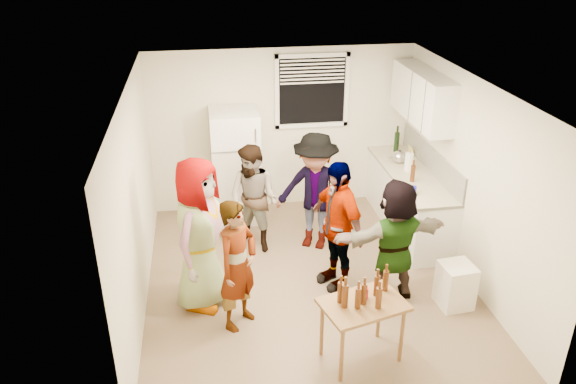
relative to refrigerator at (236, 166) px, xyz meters
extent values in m
cube|color=white|center=(0.00, 0.00, 0.00)|extent=(0.70, 0.70, 1.70)
cube|color=white|center=(2.45, -0.73, -0.42)|extent=(0.60, 2.20, 0.86)
cube|color=beige|center=(2.45, -0.73, 0.03)|extent=(0.64, 2.22, 0.04)
cube|color=#B4B1A7|center=(2.74, -0.73, 0.23)|extent=(0.03, 2.20, 0.36)
cube|color=white|center=(2.58, -0.53, 1.10)|extent=(0.34, 1.60, 0.70)
cylinder|color=white|center=(2.43, -0.66, 0.05)|extent=(0.12, 0.12, 0.26)
cylinder|color=black|center=(2.50, 0.08, 0.05)|extent=(0.08, 0.08, 0.31)
cylinder|color=#47230C|center=(2.35, -1.04, 0.05)|extent=(0.06, 0.06, 0.23)
cylinder|color=#1316BD|center=(2.22, -1.43, 0.05)|extent=(0.08, 0.08, 0.11)
cube|color=#F1DD62|center=(2.67, -0.10, 0.12)|extent=(0.02, 0.16, 0.13)
cube|color=white|center=(2.36, -2.62, -0.60)|extent=(0.40, 0.40, 0.54)
cylinder|color=#47230C|center=(0.82, -3.35, -0.15)|extent=(0.07, 0.07, 0.26)
cylinder|color=#B40A1D|center=(1.04, -3.25, -0.15)|extent=(0.09, 0.09, 0.12)
imported|color=gray|center=(-0.56, -2.10, -0.85)|extent=(2.05, 1.66, 0.59)
imported|color=#141933|center=(-0.17, -2.56, -0.85)|extent=(1.51, 1.44, 0.37)
imported|color=brown|center=(0.16, -0.96, -0.85)|extent=(1.51, 1.64, 0.57)
imported|color=#38383D|center=(1.00, -1.01, -0.85)|extent=(1.72, 1.97, 0.62)
imported|color=black|center=(1.07, -1.96, -0.85)|extent=(1.90, 1.51, 0.40)
imported|color=#DB9454|center=(1.68, -2.33, -0.85)|extent=(1.64, 1.73, 0.45)
camera|label=1|loc=(-0.43, -7.71, 3.25)|focal=35.00mm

